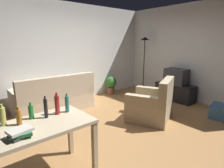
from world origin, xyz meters
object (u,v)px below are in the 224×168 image
(torchiere_lamp, at_px, (145,50))
(bottle_tall, at_px, (67,104))
(storage_box, at_px, (219,111))
(bottle_amber, at_px, (19,117))
(potted_plant, at_px, (111,84))
(tv, at_px, (176,76))
(tv_stand, at_px, (175,92))
(bottle_dark, at_px, (46,108))
(book_stack, at_px, (20,133))
(couch, at_px, (55,99))
(bottle_red, at_px, (57,105))
(desk, at_px, (39,133))
(armchair, at_px, (152,105))
(bottle_green, at_px, (31,112))
(bottle_squat, at_px, (3,116))

(torchiere_lamp, distance_m, bottle_tall, 4.16)
(storage_box, distance_m, bottle_amber, 4.04)
(potted_plant, bearing_deg, bottle_amber, -144.70)
(torchiere_lamp, xyz_separation_m, potted_plant, (-1.02, 0.48, -1.08))
(tv, bearing_deg, tv_stand, 90.00)
(bottle_dark, relative_size, book_stack, 1.12)
(tv, xyz_separation_m, bottle_tall, (-3.70, -0.62, 0.17))
(bottle_amber, bearing_deg, bottle_dark, -0.09)
(bottle_dark, bearing_deg, couch, 64.96)
(bottle_dark, bearing_deg, book_stack, -140.58)
(storage_box, bearing_deg, potted_plant, 101.83)
(bottle_dark, distance_m, bottle_red, 0.16)
(potted_plant, xyz_separation_m, bottle_dark, (-2.96, -2.32, 0.55))
(tv_stand, distance_m, potted_plant, 1.98)
(bottle_dark, xyz_separation_m, bottle_red, (0.16, 0.02, 0.00))
(bottle_dark, bearing_deg, potted_plant, 38.03)
(desk, height_order, bottle_amber, bottle_amber)
(couch, distance_m, storage_box, 3.82)
(tv_stand, xyz_separation_m, potted_plant, (-1.02, 1.69, 0.09))
(bottle_dark, bearing_deg, tv_stand, 8.96)
(couch, height_order, bottle_amber, bottle_amber)
(couch, distance_m, bottle_dark, 2.29)
(torchiere_lamp, xyz_separation_m, armchair, (-1.61, -1.63, -1.09))
(couch, xyz_separation_m, potted_plant, (2.03, 0.31, 0.02))
(storage_box, distance_m, bottle_green, 3.90)
(bottle_green, relative_size, bottle_tall, 0.81)
(torchiere_lamp, xyz_separation_m, bottle_green, (-4.14, -1.75, -0.56))
(tv_stand, xyz_separation_m, bottle_amber, (-4.29, -0.63, 0.61))
(desk, distance_m, bottle_red, 0.41)
(storage_box, xyz_separation_m, book_stack, (-3.98, 0.42, 0.66))
(storage_box, xyz_separation_m, bottle_red, (-3.44, 0.75, 0.74))
(bottle_squat, relative_size, bottle_dark, 0.90)
(bottle_squat, height_order, book_stack, bottle_squat)
(tv, height_order, book_stack, tv)
(tv, relative_size, bottle_amber, 2.78)
(torchiere_lamp, relative_size, book_stack, 7.25)
(armchair, bearing_deg, book_stack, -14.08)
(bottle_amber, bearing_deg, tv_stand, 8.32)
(armchair, distance_m, bottle_amber, 2.75)
(bottle_amber, xyz_separation_m, bottle_dark, (0.31, -0.00, 0.03))
(bottle_dark, height_order, bottle_tall, bottle_dark)
(bottle_amber, height_order, bottle_red, bottle_red)
(tv, xyz_separation_m, book_stack, (-4.37, -0.94, 0.11))
(bottle_amber, bearing_deg, storage_box, -10.56)
(tv_stand, relative_size, book_stack, 4.41)
(potted_plant, xyz_separation_m, bottle_green, (-3.11, -2.23, 0.52))
(book_stack, bearing_deg, bottle_tall, 25.65)
(tv_stand, distance_m, storage_box, 1.41)
(couch, relative_size, bottle_red, 6.34)
(bottle_squat, xyz_separation_m, bottle_red, (0.61, -0.07, 0.02))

